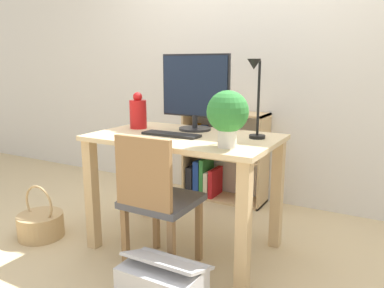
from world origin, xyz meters
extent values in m
plane|color=#CCB284|center=(0.00, 0.00, 0.00)|extent=(10.00, 10.00, 0.00)
cube|color=silver|center=(0.00, 1.14, 1.30)|extent=(8.00, 0.05, 2.60)
cube|color=#D8BC8C|center=(0.00, 0.00, 0.76)|extent=(1.18, 0.72, 0.03)
cube|color=tan|center=(-0.54, -0.31, 0.37)|extent=(0.07, 0.07, 0.74)
cube|color=tan|center=(0.54, -0.31, 0.37)|extent=(0.07, 0.07, 0.74)
cube|color=tan|center=(-0.54, 0.31, 0.37)|extent=(0.07, 0.07, 0.74)
cube|color=tan|center=(0.54, 0.31, 0.37)|extent=(0.07, 0.07, 0.74)
cylinder|color=#232326|center=(-0.03, 0.20, 0.78)|extent=(0.22, 0.22, 0.02)
cylinder|color=#232326|center=(-0.03, 0.20, 0.84)|extent=(0.04, 0.04, 0.09)
cube|color=#232326|center=(-0.03, 0.21, 1.08)|extent=(0.51, 0.02, 0.42)
cube|color=#192338|center=(-0.03, 0.20, 1.08)|extent=(0.48, 0.03, 0.40)
cube|color=black|center=(-0.07, -0.06, 0.78)|extent=(0.39, 0.11, 0.02)
cylinder|color=red|center=(-0.42, 0.07, 0.87)|extent=(0.12, 0.12, 0.20)
sphere|color=red|center=(-0.42, 0.07, 1.00)|extent=(0.07, 0.07, 0.07)
cylinder|color=black|center=(0.44, 0.13, 0.78)|extent=(0.10, 0.10, 0.02)
cylinder|color=black|center=(0.44, 0.13, 1.02)|extent=(0.02, 0.02, 0.45)
cylinder|color=black|center=(0.44, 0.08, 1.24)|extent=(0.01, 0.10, 0.01)
cone|color=black|center=(0.44, 0.03, 1.22)|extent=(0.08, 0.08, 0.06)
cylinder|color=silver|center=(0.38, -0.19, 0.83)|extent=(0.10, 0.10, 0.10)
sphere|color=#2D7A33|center=(0.38, -0.19, 0.97)|extent=(0.23, 0.23, 0.23)
cube|color=#4C4C51|center=(0.01, -0.28, 0.42)|extent=(0.40, 0.40, 0.04)
cube|color=olive|center=(0.01, -0.46, 0.64)|extent=(0.36, 0.03, 0.40)
cube|color=olive|center=(-0.15, -0.44, 0.20)|extent=(0.04, 0.04, 0.40)
cube|color=olive|center=(0.17, -0.44, 0.20)|extent=(0.04, 0.04, 0.40)
cube|color=olive|center=(-0.15, -0.12, 0.20)|extent=(0.04, 0.04, 0.40)
cube|color=olive|center=(0.17, -0.12, 0.20)|extent=(0.04, 0.04, 0.40)
cube|color=tan|center=(-0.51, 0.97, 0.40)|extent=(0.02, 0.28, 0.81)
cube|color=tan|center=(0.22, 0.97, 0.40)|extent=(0.02, 0.28, 0.81)
cube|color=tan|center=(-0.14, 0.97, 0.01)|extent=(0.75, 0.28, 0.02)
cube|color=tan|center=(-0.14, 0.97, 0.80)|extent=(0.75, 0.28, 0.02)
cube|color=tan|center=(-0.14, 0.97, 0.40)|extent=(0.71, 0.28, 0.02)
cube|color=black|center=(-0.46, 0.97, 0.15)|extent=(0.06, 0.24, 0.26)
cube|color=navy|center=(-0.38, 0.97, 0.18)|extent=(0.06, 0.24, 0.33)
cube|color=#2D7F38|center=(-0.33, 0.97, 0.19)|extent=(0.04, 0.24, 0.35)
cube|color=beige|center=(-0.28, 0.97, 0.13)|extent=(0.04, 0.24, 0.23)
cube|color=red|center=(-0.23, 0.97, 0.15)|extent=(0.04, 0.24, 0.26)
cube|color=orange|center=(-0.47, 0.97, 0.54)|extent=(0.04, 0.24, 0.25)
cube|color=navy|center=(-0.40, 0.97, 0.53)|extent=(0.07, 0.24, 0.24)
cube|color=navy|center=(-0.34, 0.97, 0.53)|extent=(0.04, 0.24, 0.23)
cube|color=black|center=(-0.29, 0.97, 0.54)|extent=(0.05, 0.24, 0.25)
cube|color=orange|center=(-0.24, 0.97, 0.52)|extent=(0.04, 0.24, 0.22)
cube|color=black|center=(-0.17, 0.97, 0.52)|extent=(0.06, 0.24, 0.22)
cylinder|color=tan|center=(-0.98, -0.38, 0.09)|extent=(0.32, 0.32, 0.17)
torus|color=tan|center=(-0.98, -0.38, 0.25)|extent=(0.27, 0.02, 0.27)
cube|color=#B2B2B7|center=(0.24, -0.64, 0.12)|extent=(0.41, 0.26, 0.24)
cube|color=#B2B2B7|center=(0.24, -0.59, 0.25)|extent=(0.41, 0.25, 0.11)
camera|label=1|loc=(1.19, -2.05, 1.22)|focal=35.00mm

